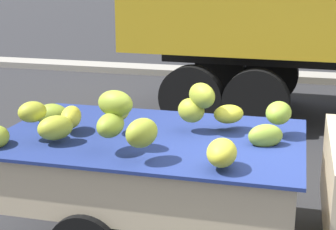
% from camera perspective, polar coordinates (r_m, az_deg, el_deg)
% --- Properties ---
extents(curb_strip, '(80.00, 0.80, 0.16)m').
position_cam_1_polar(curb_strip, '(13.07, 15.08, 4.08)').
color(curb_strip, gray).
rests_on(curb_strip, ground).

